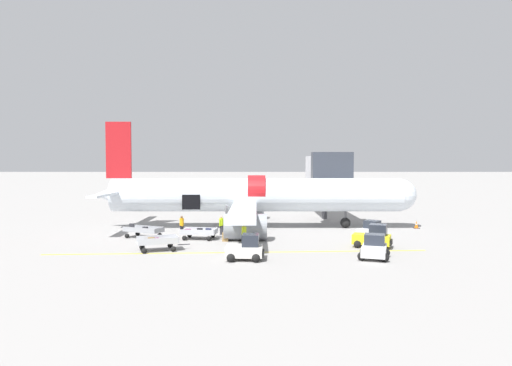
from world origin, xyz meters
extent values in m
plane|color=gray|center=(0.00, 0.00, 0.00)|extent=(500.00, 500.00, 0.00)
cube|color=yellow|center=(1.27, -9.73, 0.00)|extent=(27.38, 1.78, 0.01)
cylinder|color=#4C4C51|center=(10.34, 9.51, 1.98)|extent=(0.60, 0.60, 3.97)
cube|color=silver|center=(10.34, 9.51, 5.55)|extent=(3.17, 10.92, 3.17)
cube|color=#333842|center=(10.34, 4.65, 5.55)|extent=(4.12, 1.60, 3.80)
cylinder|color=silver|center=(2.63, 2.43, 3.24)|extent=(28.06, 3.25, 3.25)
sphere|color=silver|center=(16.66, 2.43, 3.24)|extent=(3.08, 3.08, 3.08)
cone|color=silver|center=(-11.40, 2.43, 3.24)|extent=(3.73, 2.99, 2.99)
cylinder|color=red|center=(2.63, 2.40, 3.53)|extent=(1.68, 3.25, 3.25)
cube|color=red|center=(-10.79, 2.43, 7.61)|extent=(2.44, 0.28, 5.48)
cube|color=silver|center=(-10.85, -1.28, 3.57)|extent=(0.92, 7.41, 0.20)
cube|color=silver|center=(-10.85, 6.13, 3.57)|extent=(0.92, 7.41, 0.20)
cube|color=silver|center=(1.51, -4.67, 2.35)|extent=(2.19, 13.23, 0.40)
cube|color=silver|center=(1.51, 9.53, 2.35)|extent=(2.19, 13.23, 0.40)
cylinder|color=gray|center=(1.71, -4.75, 1.13)|extent=(3.50, 2.13, 2.13)
cylinder|color=gray|center=(1.71, 9.61, 1.13)|extent=(3.50, 2.13, 2.13)
cube|color=black|center=(-3.55, 0.83, 2.67)|extent=(1.70, 0.12, 1.40)
cylinder|color=#56565B|center=(11.33, 2.43, 1.47)|extent=(0.22, 0.22, 1.93)
sphere|color=black|center=(11.33, 2.43, 0.50)|extent=(1.01, 1.01, 1.01)
cylinder|color=#56565B|center=(-0.18, 0.11, 1.47)|extent=(0.22, 0.22, 1.93)
sphere|color=black|center=(-0.18, 0.11, 0.50)|extent=(1.01, 1.01, 1.01)
cylinder|color=#56565B|center=(-0.18, 4.75, 1.47)|extent=(0.22, 0.22, 1.93)
sphere|color=black|center=(-0.18, 4.75, 0.50)|extent=(1.01, 1.01, 1.01)
cube|color=white|center=(10.46, -11.76, 0.55)|extent=(2.26, 2.92, 0.63)
cube|color=#232833|center=(10.60, -11.33, 1.22)|extent=(1.60, 1.50, 0.71)
cube|color=black|center=(10.88, -10.49, 0.43)|extent=(1.36, 0.54, 0.31)
sphere|color=black|center=(11.43, -11.16, 0.28)|extent=(0.56, 0.56, 0.56)
sphere|color=black|center=(10.04, -10.70, 0.28)|extent=(0.56, 0.56, 0.56)
sphere|color=black|center=(10.89, -12.82, 0.28)|extent=(0.56, 0.56, 0.56)
sphere|color=black|center=(9.50, -12.36, 0.28)|extent=(0.56, 0.56, 0.56)
cube|color=silver|center=(1.79, -12.18, 0.59)|extent=(2.46, 1.61, 0.70)
cube|color=#232833|center=(2.21, -12.20, 1.33)|extent=(1.14, 1.33, 0.77)
cube|color=black|center=(3.03, -12.24, 0.45)|extent=(0.18, 1.36, 0.35)
sphere|color=black|center=(2.57, -12.93, 0.28)|extent=(0.56, 0.56, 0.56)
sphere|color=black|center=(2.64, -11.51, 0.28)|extent=(0.56, 0.56, 0.56)
sphere|color=black|center=(0.95, -12.86, 0.28)|extent=(0.56, 0.56, 0.56)
sphere|color=black|center=(1.01, -11.43, 0.28)|extent=(0.56, 0.56, 0.56)
cube|color=yellow|center=(11.30, -7.75, 0.61)|extent=(3.06, 2.27, 0.74)
cube|color=#232833|center=(11.75, -7.93, 1.38)|extent=(1.57, 1.52, 0.80)
cube|color=black|center=(12.63, -8.29, 0.46)|extent=(0.56, 1.16, 0.37)
sphere|color=black|center=(11.93, -8.69, 0.28)|extent=(0.56, 0.56, 0.56)
sphere|color=black|center=(12.41, -7.51, 0.28)|extent=(0.56, 0.56, 0.56)
sphere|color=black|center=(10.19, -8.00, 0.28)|extent=(0.56, 0.56, 0.56)
sphere|color=black|center=(10.67, -6.82, 0.28)|extent=(0.56, 0.56, 0.56)
cube|color=silver|center=(12.24, -3.51, 0.52)|extent=(2.63, 2.77, 0.56)
cube|color=#232833|center=(12.52, -3.18, 1.13)|extent=(1.60, 1.60, 0.65)
cube|color=black|center=(13.06, -2.53, 0.41)|extent=(1.02, 0.88, 0.28)
sphere|color=black|center=(13.28, -3.29, 0.28)|extent=(0.56, 0.56, 0.56)
sphere|color=black|center=(12.28, -2.45, 0.28)|extent=(0.56, 0.56, 0.56)
sphere|color=black|center=(12.20, -4.57, 0.28)|extent=(0.56, 0.56, 0.56)
sphere|color=black|center=(11.20, -3.74, 0.28)|extent=(0.56, 0.56, 0.56)
cube|color=#B7BABF|center=(-2.20, -4.10, 0.48)|extent=(3.11, 1.91, 0.05)
cube|color=#B7BABF|center=(-0.78, -4.28, 0.70)|extent=(0.26, 1.54, 0.39)
cube|color=#B7BABF|center=(-2.30, -4.84, 0.70)|extent=(2.86, 0.43, 0.39)
cube|color=#B7BABF|center=(-2.11, -3.36, 0.70)|extent=(2.86, 0.43, 0.39)
cube|color=#333338|center=(-0.30, -4.35, 0.28)|extent=(0.90, 0.20, 0.06)
sphere|color=black|center=(-1.29, -5.00, 0.20)|extent=(0.40, 0.40, 0.40)
sphere|color=black|center=(-1.09, -3.46, 0.20)|extent=(0.40, 0.40, 0.40)
sphere|color=black|center=(-3.32, -4.74, 0.20)|extent=(0.40, 0.40, 0.40)
sphere|color=black|center=(-3.12, -3.20, 0.20)|extent=(0.40, 0.40, 0.40)
cube|color=#1E2347|center=(-1.41, -4.10, 0.70)|extent=(0.49, 0.37, 0.40)
cube|color=black|center=(-2.09, -4.41, 0.74)|extent=(0.47, 0.23, 0.46)
cube|color=#721951|center=(-3.17, -4.00, 0.67)|extent=(0.52, 0.28, 0.32)
cube|color=#999BA0|center=(-7.00, -3.50, 0.57)|extent=(3.65, 2.67, 0.05)
cube|color=#999BA0|center=(-5.49, -4.20, 0.78)|extent=(0.63, 1.27, 0.36)
cube|color=#999BA0|center=(-7.28, -4.09, 0.78)|extent=(3.03, 1.46, 0.36)
cube|color=#999BA0|center=(-6.72, -2.90, 0.78)|extent=(3.03, 1.46, 0.36)
cube|color=#333338|center=(-5.06, -4.40, 0.33)|extent=(0.85, 0.45, 0.06)
sphere|color=black|center=(-6.21, -4.62, 0.20)|extent=(0.40, 0.40, 0.40)
sphere|color=black|center=(-5.64, -3.38, 0.20)|extent=(0.40, 0.40, 0.40)
sphere|color=black|center=(-8.36, -3.62, 0.20)|extent=(0.40, 0.40, 0.40)
sphere|color=black|center=(-7.78, -2.38, 0.20)|extent=(0.40, 0.40, 0.40)
cube|color=#2D2D33|center=(-6.76, -3.83, 0.80)|extent=(0.48, 0.39, 0.41)
cube|color=#2D2D33|center=(-8.08, -3.11, 0.89)|extent=(0.43, 0.26, 0.59)
cube|color=#B7BABF|center=(-4.59, -9.07, 0.59)|extent=(3.27, 2.39, 0.05)
cube|color=#B7BABF|center=(-3.24, -8.59, 0.83)|extent=(0.56, 1.43, 0.42)
cube|color=#B7BABF|center=(-4.35, -9.75, 0.83)|extent=(2.73, 1.02, 0.42)
cube|color=#B7BABF|center=(-4.83, -8.40, 0.83)|extent=(2.73, 1.02, 0.42)
cube|color=#333338|center=(-2.79, -8.43, 0.34)|extent=(0.88, 0.38, 0.06)
sphere|color=black|center=(-3.38, -9.44, 0.20)|extent=(0.40, 0.40, 0.40)
sphere|color=black|center=(-3.87, -8.03, 0.20)|extent=(0.40, 0.40, 0.40)
sphere|color=black|center=(-5.31, -10.12, 0.20)|extent=(0.40, 0.40, 0.40)
sphere|color=black|center=(-5.81, -8.71, 0.20)|extent=(0.40, 0.40, 0.40)
cube|color=olive|center=(-5.07, -9.00, 0.79)|extent=(0.50, 0.27, 0.35)
cube|color=#721951|center=(-4.73, -8.89, 0.77)|extent=(0.41, 0.29, 0.30)
cube|color=black|center=(-4.00, -9.17, 0.76)|extent=(0.49, 0.39, 0.29)
cylinder|color=black|center=(1.64, -6.87, 0.40)|extent=(0.41, 0.41, 0.81)
cylinder|color=#CCE523|center=(1.64, -6.87, 1.13)|extent=(0.52, 0.52, 0.64)
sphere|color=tan|center=(1.64, -6.87, 1.56)|extent=(0.22, 0.22, 0.22)
cylinder|color=#CCE523|center=(1.76, -6.68, 1.06)|extent=(0.17, 0.17, 0.59)
cylinder|color=#CCE523|center=(1.52, -7.06, 1.06)|extent=(0.17, 0.17, 0.59)
cylinder|color=#2D2D33|center=(-0.51, -1.73, 0.41)|extent=(0.41, 0.41, 0.81)
cylinder|color=#B7E019|center=(-0.51, -1.73, 1.13)|extent=(0.53, 0.53, 0.64)
sphere|color=tan|center=(-0.51, -1.73, 1.56)|extent=(0.22, 0.22, 0.22)
cylinder|color=#B7E019|center=(-0.63, -1.92, 1.06)|extent=(0.17, 0.17, 0.59)
cylinder|color=#B7E019|center=(-0.38, -1.54, 1.06)|extent=(0.17, 0.17, 0.59)
cylinder|color=black|center=(-4.04, -1.67, 0.41)|extent=(0.39, 0.39, 0.81)
cylinder|color=orange|center=(-4.04, -1.67, 1.13)|extent=(0.50, 0.50, 0.64)
sphere|color=brown|center=(-4.04, -1.67, 1.56)|extent=(0.22, 0.22, 0.22)
cylinder|color=orange|center=(-4.13, -1.46, 1.06)|extent=(0.16, 0.16, 0.59)
cylinder|color=orange|center=(-3.95, -1.88, 1.06)|extent=(0.16, 0.16, 0.59)
cube|color=olive|center=(0.08, -5.25, 0.37)|extent=(0.53, 0.34, 0.73)
cube|color=black|center=(0.08, -5.25, 0.79)|extent=(0.31, 0.13, 0.12)
cube|color=black|center=(-4.17, -5.92, 0.27)|extent=(0.56, 0.34, 0.55)
cube|color=black|center=(-4.17, -5.92, 0.61)|extent=(0.33, 0.13, 0.12)
cube|color=black|center=(18.19, 2.13, 0.01)|extent=(0.55, 0.55, 0.03)
cone|color=orange|center=(18.19, 2.13, 0.36)|extent=(0.41, 0.41, 0.72)
cylinder|color=white|center=(18.19, 2.13, 0.40)|extent=(0.24, 0.24, 0.09)
cube|color=black|center=(1.05, -11.79, 0.01)|extent=(0.48, 0.48, 0.03)
cone|color=orange|center=(1.05, -11.79, 0.36)|extent=(0.35, 0.35, 0.73)
cylinder|color=white|center=(1.05, -11.79, 0.40)|extent=(0.20, 0.20, 0.09)
camera|label=1|loc=(2.57, -41.95, 6.46)|focal=32.00mm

